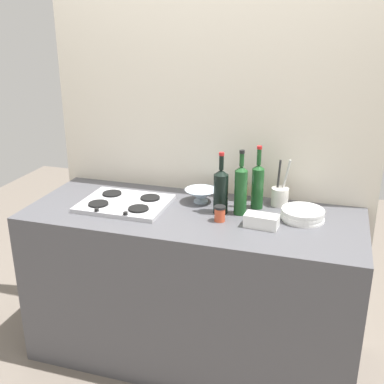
# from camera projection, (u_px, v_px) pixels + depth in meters

# --- Properties ---
(ground_plane) EXTENTS (6.00, 6.00, 0.00)m
(ground_plane) POSITION_uv_depth(u_px,v_px,m) (192.00, 351.00, 2.85)
(ground_plane) COLOR #6B6056
(ground_plane) RESTS_ON ground
(counter_block) EXTENTS (1.80, 0.70, 0.90)m
(counter_block) POSITION_uv_depth(u_px,v_px,m) (192.00, 286.00, 2.70)
(counter_block) COLOR #4C4C51
(counter_block) RESTS_ON ground
(backsplash_panel) EXTENTS (1.90, 0.06, 2.22)m
(backsplash_panel) POSITION_uv_depth(u_px,v_px,m) (211.00, 156.00, 2.81)
(backsplash_panel) COLOR beige
(backsplash_panel) RESTS_ON ground
(stovetop_hob) EXTENTS (0.47, 0.37, 0.04)m
(stovetop_hob) POSITION_uv_depth(u_px,v_px,m) (125.00, 203.00, 2.64)
(stovetop_hob) COLOR #B2B2B7
(stovetop_hob) RESTS_ON counter_block
(plate_stack) EXTENTS (0.22, 0.22, 0.06)m
(plate_stack) POSITION_uv_depth(u_px,v_px,m) (303.00, 214.00, 2.45)
(plate_stack) COLOR white
(plate_stack) RESTS_ON counter_block
(wine_bottle_leftmost) EXTENTS (0.07, 0.07, 0.35)m
(wine_bottle_leftmost) POSITION_uv_depth(u_px,v_px,m) (241.00, 189.00, 2.49)
(wine_bottle_leftmost) COLOR #19471E
(wine_bottle_leftmost) RESTS_ON counter_block
(wine_bottle_mid_left) EXTENTS (0.08, 0.08, 0.33)m
(wine_bottle_mid_left) POSITION_uv_depth(u_px,v_px,m) (221.00, 190.00, 2.50)
(wine_bottle_mid_left) COLOR black
(wine_bottle_mid_left) RESTS_ON counter_block
(wine_bottle_mid_right) EXTENTS (0.07, 0.07, 0.35)m
(wine_bottle_mid_right) POSITION_uv_depth(u_px,v_px,m) (258.00, 185.00, 2.57)
(wine_bottle_mid_right) COLOR #19471E
(wine_bottle_mid_right) RESTS_ON counter_block
(mixing_bowl) EXTENTS (0.18, 0.18, 0.08)m
(mixing_bowl) POSITION_uv_depth(u_px,v_px,m) (201.00, 195.00, 2.68)
(mixing_bowl) COLOR silver
(mixing_bowl) RESTS_ON counter_block
(butter_dish) EXTENTS (0.17, 0.10, 0.07)m
(butter_dish) POSITION_uv_depth(u_px,v_px,m) (261.00, 221.00, 2.36)
(butter_dish) COLOR white
(butter_dish) RESTS_ON counter_block
(utensil_crock) EXTENTS (0.10, 0.09, 0.27)m
(utensil_crock) POSITION_uv_depth(u_px,v_px,m) (280.00, 196.00, 2.63)
(utensil_crock) COLOR silver
(utensil_crock) RESTS_ON counter_block
(condiment_jar_front) EXTENTS (0.08, 0.08, 0.11)m
(condiment_jar_front) POSITION_uv_depth(u_px,v_px,m) (241.00, 190.00, 2.71)
(condiment_jar_front) COLOR gold
(condiment_jar_front) RESTS_ON counter_block
(condiment_jar_rear) EXTENTS (0.06, 0.06, 0.08)m
(condiment_jar_rear) POSITION_uv_depth(u_px,v_px,m) (220.00, 214.00, 2.43)
(condiment_jar_rear) COLOR #C64C2D
(condiment_jar_rear) RESTS_ON counter_block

